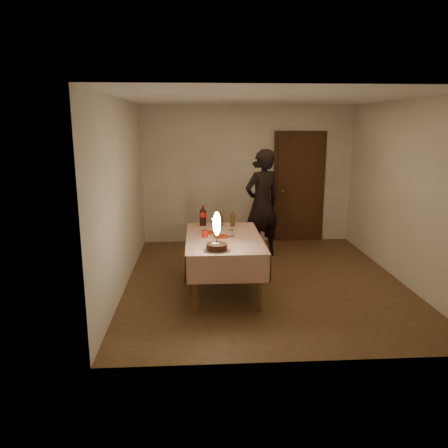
{
  "coord_description": "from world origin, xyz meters",
  "views": [
    {
      "loc": [
        -0.96,
        -6.05,
        2.28
      ],
      "look_at": [
        -0.61,
        -0.35,
        0.95
      ],
      "focal_mm": 35.0,
      "sensor_mm": 36.0,
      "label": 1
    }
  ],
  "objects": [
    {
      "name": "dining_table",
      "position": [
        -0.61,
        -0.3,
        0.66
      ],
      "size": [
        1.02,
        1.72,
        0.76
      ],
      "color": "brown",
      "rests_on": "ground"
    },
    {
      "name": "amber_bottle_mid",
      "position": [
        -0.61,
        0.36,
        0.88
      ],
      "size": [
        0.06,
        0.06,
        0.25
      ],
      "color": "#542A0E",
      "rests_on": "dining_table"
    },
    {
      "name": "amber_bottle_right",
      "position": [
        -0.44,
        0.31,
        0.88
      ],
      "size": [
        0.06,
        0.06,
        0.25
      ],
      "color": "#542A0E",
      "rests_on": "dining_table"
    },
    {
      "name": "clear_cup",
      "position": [
        -0.51,
        -0.29,
        0.8
      ],
      "size": [
        0.07,
        0.07,
        0.09
      ],
      "primitive_type": "cylinder",
      "color": "white",
      "rests_on": "dining_table"
    },
    {
      "name": "amber_bottle_left",
      "position": [
        -0.67,
        0.41,
        0.88
      ],
      "size": [
        0.06,
        0.06,
        0.25
      ],
      "color": "#542A0E",
      "rests_on": "dining_table"
    },
    {
      "name": "photographer",
      "position": [
        0.14,
        1.22,
        0.93
      ],
      "size": [
        0.8,
        0.71,
        1.85
      ],
      "color": "black",
      "rests_on": "ground"
    },
    {
      "name": "room_shell",
      "position": [
        0.03,
        0.08,
        1.65
      ],
      "size": [
        4.04,
        4.54,
        2.62
      ],
      "color": "silver",
      "rests_on": "ground"
    },
    {
      "name": "red_plate",
      "position": [
        -0.65,
        -0.29,
        0.76
      ],
      "size": [
        0.22,
        0.22,
        0.01
      ],
      "primitive_type": "cylinder",
      "color": "#B1260C",
      "rests_on": "dining_table"
    },
    {
      "name": "cola_bottle",
      "position": [
        -0.89,
        0.39,
        0.91
      ],
      "size": [
        0.1,
        0.1,
        0.32
      ],
      "color": "black",
      "rests_on": "dining_table"
    },
    {
      "name": "napkin_stack",
      "position": [
        -0.79,
        -0.1,
        0.77
      ],
      "size": [
        0.15,
        0.15,
        0.02
      ],
      "primitive_type": "cube",
      "color": "#A52B12",
      "rests_on": "dining_table"
    },
    {
      "name": "ground",
      "position": [
        0.0,
        0.0,
        0.0
      ],
      "size": [
        4.0,
        4.5,
        0.01
      ],
      "primitive_type": "cube",
      "color": "brown",
      "rests_on": "ground"
    },
    {
      "name": "red_cup",
      "position": [
        -0.87,
        -0.31,
        0.81
      ],
      "size": [
        0.08,
        0.08,
        0.1
      ],
      "primitive_type": "cylinder",
      "color": "#A81B0B",
      "rests_on": "dining_table"
    },
    {
      "name": "birthday_cake",
      "position": [
        -0.73,
        -0.94,
        0.89
      ],
      "size": [
        0.32,
        0.32,
        0.48
      ],
      "color": "white",
      "rests_on": "dining_table"
    }
  ]
}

